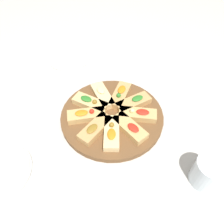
{
  "coord_description": "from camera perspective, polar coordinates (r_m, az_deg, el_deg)",
  "views": [
    {
      "loc": [
        -0.46,
        0.15,
        0.58
      ],
      "look_at": [
        0.0,
        0.0,
        0.03
      ],
      "focal_mm": 35.0,
      "sensor_mm": 36.0,
      "label": 1
    }
  ],
  "objects": [
    {
      "name": "focaccia_slice_7",
      "position": [
        0.72,
        -6.72,
        -0.8
      ],
      "size": [
        0.06,
        0.13,
        0.04
      ],
      "color": "tan",
      "rests_on": "serving_board"
    },
    {
      "name": "focaccia_slice_5",
      "position": [
        0.78,
        -2.54,
        4.4
      ],
      "size": [
        0.13,
        0.06,
        0.03
      ],
      "color": "#E5C689",
      "rests_on": "serving_board"
    },
    {
      "name": "serving_board",
      "position": [
        0.75,
        0.0,
        -1.05
      ],
      "size": [
        0.35,
        0.35,
        0.02
      ],
      "primitive_type": "cylinder",
      "color": "brown",
      "rests_on": "ground_plane"
    },
    {
      "name": "napkin_stack",
      "position": [
        0.97,
        13.82,
        10.67
      ],
      "size": [
        0.12,
        0.11,
        0.01
      ],
      "primitive_type": "cube",
      "rotation": [
        0.0,
        0.0,
        -0.32
      ],
      "color": "white",
      "rests_on": "ground_plane"
    },
    {
      "name": "focaccia_slice_2",
      "position": [
        0.73,
        6.74,
        -0.59
      ],
      "size": [
        0.1,
        0.13,
        0.04
      ],
      "color": "tan",
      "rests_on": "serving_board"
    },
    {
      "name": "focaccia_slice_1",
      "position": [
        0.69,
        4.65,
        -4.08
      ],
      "size": [
        0.13,
        0.09,
        0.03
      ],
      "color": "tan",
      "rests_on": "serving_board"
    },
    {
      "name": "focaccia_slice_8",
      "position": [
        0.69,
        -4.37,
        -4.27
      ],
      "size": [
        0.11,
        0.13,
        0.03
      ],
      "color": "tan",
      "rests_on": "serving_board"
    },
    {
      "name": "ground_plane",
      "position": [
        0.75,
        0.0,
        -1.52
      ],
      "size": [
        3.0,
        3.0,
        0.0
      ],
      "primitive_type": "plane",
      "color": "beige"
    },
    {
      "name": "focaccia_slice_6",
      "position": [
        0.76,
        -5.72,
        2.37
      ],
      "size": [
        0.12,
        0.12,
        0.04
      ],
      "color": "#DBB775",
      "rests_on": "serving_board"
    },
    {
      "name": "focaccia_slice_4",
      "position": [
        0.78,
        2.17,
        4.49
      ],
      "size": [
        0.13,
        0.11,
        0.04
      ],
      "color": "tan",
      "rests_on": "serving_board"
    },
    {
      "name": "plate_right",
      "position": [
        1.02,
        -11.1,
        13.7
      ],
      "size": [
        0.18,
        0.18,
        0.02
      ],
      "color": "white",
      "rests_on": "ground_plane"
    },
    {
      "name": "water_glass",
      "position": [
        0.65,
        23.82,
        -14.21
      ],
      "size": [
        0.08,
        0.08,
        0.09
      ],
      "primitive_type": "cylinder",
      "color": "silver",
      "rests_on": "ground_plane"
    },
    {
      "name": "focaccia_slice_0",
      "position": [
        0.67,
        -0.11,
        -5.41
      ],
      "size": [
        0.13,
        0.08,
        0.04
      ],
      "color": "#E5C689",
      "rests_on": "serving_board"
    },
    {
      "name": "focaccia_slice_3",
      "position": [
        0.76,
        5.68,
        2.45
      ],
      "size": [
        0.07,
        0.13,
        0.03
      ],
      "color": "tan",
      "rests_on": "serving_board"
    }
  ]
}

